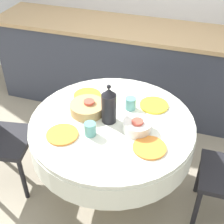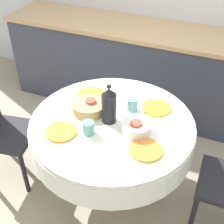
% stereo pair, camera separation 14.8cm
% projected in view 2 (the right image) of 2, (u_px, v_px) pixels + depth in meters
% --- Properties ---
extents(ground_plane, '(12.00, 12.00, 0.00)m').
position_uv_depth(ground_plane, '(112.00, 188.00, 2.61)').
color(ground_plane, '#9E937F').
extents(kitchen_counter, '(3.24, 0.64, 0.92)m').
position_uv_depth(kitchen_counter, '(159.00, 72.00, 3.23)').
color(kitchen_counter, '#383D4C').
rests_on(kitchen_counter, ground_plane).
extents(dining_table, '(1.16, 1.16, 0.73)m').
position_uv_depth(dining_table, '(112.00, 135.00, 2.24)').
color(dining_table, tan).
rests_on(dining_table, ground_plane).
extents(plate_near_left, '(0.21, 0.21, 0.01)m').
position_uv_depth(plate_near_left, '(61.00, 132.00, 2.07)').
color(plate_near_left, orange).
rests_on(plate_near_left, dining_table).
extents(cup_near_left, '(0.08, 0.08, 0.09)m').
position_uv_depth(cup_near_left, '(88.00, 128.00, 2.04)').
color(cup_near_left, '#5BA39E').
rests_on(cup_near_left, dining_table).
extents(plate_near_right, '(0.21, 0.21, 0.01)m').
position_uv_depth(plate_near_right, '(146.00, 150.00, 1.93)').
color(plate_near_right, orange).
rests_on(plate_near_right, dining_table).
extents(cup_near_right, '(0.08, 0.08, 0.09)m').
position_uv_depth(cup_near_right, '(136.00, 128.00, 2.04)').
color(cup_near_right, '#CC4C3D').
rests_on(cup_near_right, dining_table).
extents(plate_far_left, '(0.21, 0.21, 0.01)m').
position_uv_depth(plate_far_left, '(91.00, 95.00, 2.42)').
color(plate_far_left, yellow).
rests_on(plate_far_left, dining_table).
extents(cup_far_left, '(0.08, 0.08, 0.09)m').
position_uv_depth(cup_far_left, '(91.00, 105.00, 2.24)').
color(cup_far_left, '#CC4C3D').
rests_on(cup_far_left, dining_table).
extents(plate_far_right, '(0.21, 0.21, 0.01)m').
position_uv_depth(plate_far_right, '(156.00, 107.00, 2.28)').
color(plate_far_right, yellow).
rests_on(plate_far_right, dining_table).
extents(cup_far_right, '(0.08, 0.08, 0.09)m').
position_uv_depth(cup_far_right, '(132.00, 104.00, 2.25)').
color(cup_far_right, '#5BA39E').
rests_on(cup_far_right, dining_table).
extents(coffee_carafe, '(0.10, 0.10, 0.30)m').
position_uv_depth(coffee_carafe, '(109.00, 105.00, 2.10)').
color(coffee_carafe, black).
rests_on(coffee_carafe, dining_table).
extents(bread_basket, '(0.25, 0.25, 0.07)m').
position_uv_depth(bread_basket, '(89.00, 107.00, 2.24)').
color(bread_basket, tan).
rests_on(bread_basket, dining_table).
extents(fruit_bowl, '(0.19, 0.19, 0.07)m').
position_uv_depth(fruit_bowl, '(136.00, 128.00, 2.05)').
color(fruit_bowl, silver).
rests_on(fruit_bowl, dining_table).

